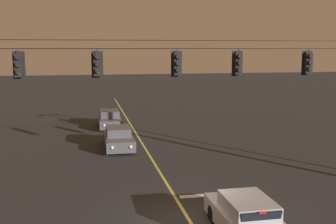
{
  "coord_description": "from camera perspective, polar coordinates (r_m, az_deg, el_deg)",
  "views": [
    {
      "loc": [
        -3.73,
        -14.45,
        6.45
      ],
      "look_at": [
        0.0,
        4.06,
        3.55
      ],
      "focal_mm": 44.22,
      "sensor_mm": 36.0,
      "label": 1
    }
  ],
  "objects": [
    {
      "name": "car_waiting_near_lane",
      "position": [
        15.02,
        10.8,
        -14.15
      ],
      "size": [
        1.8,
        4.33,
        1.39
      ],
      "color": "#A5A5AD",
      "rests_on": "ground"
    },
    {
      "name": "traffic_light_centre",
      "position": [
        17.94,
        1.29,
        6.64
      ],
      "size": [
        0.48,
        0.41,
        1.22
      ],
      "color": "black"
    },
    {
      "name": "traffic_light_right_inner",
      "position": [
        18.75,
        9.67,
        6.61
      ],
      "size": [
        0.48,
        0.41,
        1.22
      ],
      "color": "black"
    },
    {
      "name": "car_oncoming_trailing",
      "position": [
        34.51,
        -8.04,
        -1.02
      ],
      "size": [
        1.8,
        4.42,
        1.39
      ],
      "color": "#4C4C51",
      "rests_on": "ground"
    },
    {
      "name": "signal_span_assembly",
      "position": [
        18.06,
        0.63,
        1.21
      ],
      "size": [
        20.55,
        0.32,
        7.85
      ],
      "color": "#2D2116",
      "rests_on": "ground"
    },
    {
      "name": "lane_centre_stripe",
      "position": [
        24.66,
        -2.31,
        -6.41
      ],
      "size": [
        0.14,
        60.0,
        0.01
      ],
      "primitive_type": "cube",
      "color": "#D1C64C",
      "rests_on": "ground"
    },
    {
      "name": "traffic_light_left_inner",
      "position": [
        17.51,
        -9.71,
        6.46
      ],
      "size": [
        0.48,
        0.41,
        1.22
      ],
      "color": "black"
    },
    {
      "name": "traffic_light_rightmost",
      "position": [
        20.22,
        18.79,
        6.42
      ],
      "size": [
        0.48,
        0.41,
        1.22
      ],
      "color": "black"
    },
    {
      "name": "ground_plane",
      "position": [
        16.26,
        2.92,
        -14.64
      ],
      "size": [
        180.0,
        180.0,
        0.0
      ],
      "primitive_type": "plane",
      "color": "#28282B"
    },
    {
      "name": "stop_bar_paint",
      "position": [
        18.95,
        6.73,
        -11.2
      ],
      "size": [
        3.4,
        0.36,
        0.01
      ],
      "primitive_type": "cube",
      "color": "silver",
      "rests_on": "ground"
    },
    {
      "name": "traffic_light_leftmost",
      "position": [
        17.7,
        -19.93,
        6.09
      ],
      "size": [
        0.48,
        0.41,
        1.22
      ],
      "color": "black"
    },
    {
      "name": "car_oncoming_lead",
      "position": [
        27.21,
        -6.85,
        -3.63
      ],
      "size": [
        1.8,
        4.42,
        1.39
      ],
      "color": "#4C4C51",
      "rests_on": "ground"
    }
  ]
}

